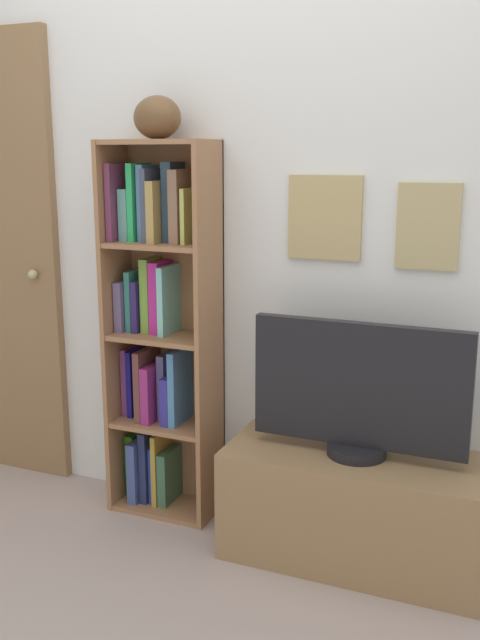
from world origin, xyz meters
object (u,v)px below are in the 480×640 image
(football, at_px, (157,118))
(bookshelf, at_px, (159,334))
(tv_stand, at_px, (354,508))
(television, at_px, (359,391))

(football, bearing_deg, bookshelf, 139.11)
(football, xyz_separation_m, tv_stand, (0.85, -0.09, -1.44))
(bookshelf, height_order, tv_stand, bookshelf)
(tv_stand, bearing_deg, football, 174.15)
(bookshelf, relative_size, tv_stand, 1.61)
(football, height_order, tv_stand, football)
(bookshelf, distance_m, tv_stand, 1.06)
(football, distance_m, television, 1.30)
(tv_stand, distance_m, television, 0.46)
(tv_stand, bearing_deg, bookshelf, 172.49)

